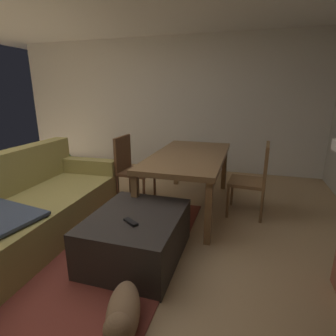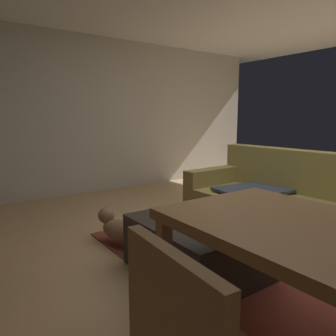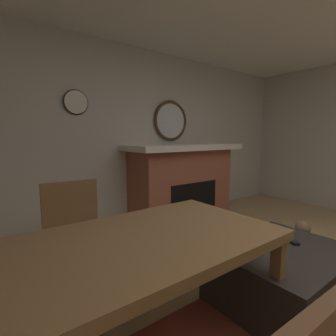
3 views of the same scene
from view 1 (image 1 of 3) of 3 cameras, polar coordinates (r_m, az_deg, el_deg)
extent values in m
plane|color=tan|center=(3.00, -18.89, -15.50)|extent=(7.72, 7.72, 0.00)
cube|color=white|center=(5.49, -0.11, 13.34)|extent=(0.12, 6.42, 2.54)
cube|color=brown|center=(2.98, -17.82, -15.48)|extent=(2.60, 2.00, 0.01)
cube|color=#9E8E4C|center=(3.26, -26.88, -9.58)|extent=(2.30, 1.04, 0.42)
cube|color=#9E8E4C|center=(3.94, -17.54, 0.48)|extent=(0.21, 0.97, 0.20)
cube|color=#2D2826|center=(2.60, -6.69, -14.22)|extent=(1.00, 0.81, 0.44)
cube|color=black|center=(2.35, -7.99, -11.38)|extent=(0.13, 0.16, 0.02)
cube|color=brown|center=(3.50, 4.49, 2.50)|extent=(1.84, 0.92, 0.06)
cube|color=brown|center=(2.95, -6.96, -7.76)|extent=(0.07, 0.07, 0.68)
cube|color=brown|center=(4.49, 1.79, 0.70)|extent=(0.07, 0.07, 0.68)
cube|color=brown|center=(2.75, 8.62, -9.65)|extent=(0.07, 0.07, 0.68)
cube|color=brown|center=(4.36, 11.93, -0.11)|extent=(0.07, 0.07, 0.68)
cube|color=brown|center=(3.80, -6.84, -0.86)|extent=(0.45, 0.45, 0.04)
cube|color=brown|center=(3.82, -9.69, 3.16)|extent=(0.44, 0.05, 0.48)
cylinder|color=brown|center=(3.97, -2.89, -3.44)|extent=(0.04, 0.04, 0.41)
cylinder|color=brown|center=(3.62, -5.16, -5.43)|extent=(0.04, 0.04, 0.41)
cylinder|color=brown|center=(4.12, -8.10, -2.83)|extent=(0.04, 0.04, 0.41)
cylinder|color=brown|center=(3.79, -10.75, -4.67)|extent=(0.04, 0.04, 0.41)
cube|color=brown|center=(3.50, 16.60, -2.89)|extent=(0.47, 0.47, 0.04)
cube|color=brown|center=(3.42, 20.27, 0.90)|extent=(0.44, 0.07, 0.48)
cylinder|color=brown|center=(3.41, 12.65, -7.16)|extent=(0.04, 0.04, 0.41)
cylinder|color=brown|center=(3.78, 13.56, -4.89)|extent=(0.04, 0.04, 0.41)
cylinder|color=brown|center=(3.39, 19.41, -7.87)|extent=(0.04, 0.04, 0.41)
cylinder|color=brown|center=(3.76, 19.62, -5.51)|extent=(0.04, 0.04, 0.41)
cylinder|color=beige|center=(5.32, -21.57, -0.98)|extent=(0.16, 0.16, 0.15)
ellipsoid|color=#387233|center=(5.26, -21.81, 1.36)|extent=(0.38, 0.38, 0.41)
ellipsoid|color=#8C6B4C|center=(1.97, -9.51, -28.08)|extent=(0.57, 0.38, 0.22)
sphere|color=#8C6B4C|center=(1.72, -10.74, -30.68)|extent=(0.16, 0.16, 0.16)
camera|label=2|loc=(3.98, 26.99, 10.47)|focal=34.15mm
camera|label=3|loc=(4.32, -9.27, 12.80)|focal=26.93mm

